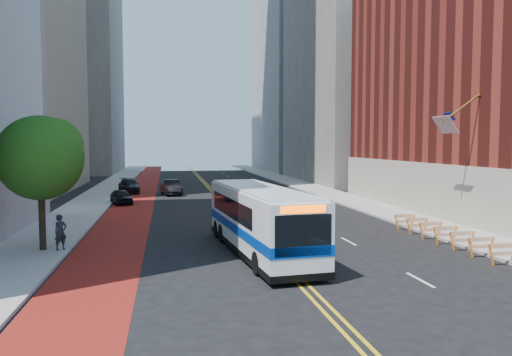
{
  "coord_description": "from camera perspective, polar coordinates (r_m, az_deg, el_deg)",
  "views": [
    {
      "loc": [
        -5.15,
        -20.16,
        5.47
      ],
      "look_at": [
        -0.09,
        8.0,
        3.47
      ],
      "focal_mm": 35.0,
      "sensor_mm": 36.0,
      "label": 1
    }
  ],
  "objects": [
    {
      "name": "ground",
      "position": [
        21.51,
        4.08,
        -10.75
      ],
      "size": [
        160.0,
        160.0,
        0.0
      ],
      "primitive_type": "plane",
      "color": "black",
      "rests_on": "ground"
    },
    {
      "name": "sidewalk_left",
      "position": [
        50.91,
        -17.87,
        -2.28
      ],
      "size": [
        4.0,
        140.0,
        0.15
      ],
      "primitive_type": "cube",
      "color": "gray",
      "rests_on": "ground"
    },
    {
      "name": "sidewalk_right",
      "position": [
        53.28,
        8.65,
        -1.86
      ],
      "size": [
        4.0,
        140.0,
        0.15
      ],
      "primitive_type": "cube",
      "color": "gray",
      "rests_on": "ground"
    },
    {
      "name": "bus_lane_paint",
      "position": [
        50.54,
        -13.48,
        -2.32
      ],
      "size": [
        3.6,
        140.0,
        0.01
      ],
      "primitive_type": "cube",
      "color": "maroon",
      "rests_on": "ground"
    },
    {
      "name": "center_line_inner",
      "position": [
        50.7,
        -4.5,
        -2.21
      ],
      "size": [
        0.14,
        140.0,
        0.01
      ],
      "primitive_type": "cube",
      "color": "gold",
      "rests_on": "ground"
    },
    {
      "name": "center_line_outer",
      "position": [
        50.74,
        -4.1,
        -2.2
      ],
      "size": [
        0.14,
        140.0,
        0.01
      ],
      "primitive_type": "cube",
      "color": "gold",
      "rests_on": "ground"
    },
    {
      "name": "lane_dashes",
      "position": [
        59.26,
        -0.47,
        -1.29
      ],
      "size": [
        0.14,
        98.2,
        0.01
      ],
      "color": "silver",
      "rests_on": "ground"
    },
    {
      "name": "midrise_right_near",
      "position": [
        75.16,
        12.46,
        15.05
      ],
      "size": [
        18.0,
        26.0,
        40.0
      ],
      "primitive_type": "cube",
      "color": "slate",
      "rests_on": "ground"
    },
    {
      "name": "midrise_right_far",
      "position": [
        104.74,
        6.47,
        16.12
      ],
      "size": [
        20.0,
        28.0,
        55.0
      ],
      "primitive_type": "cube",
      "color": "gray",
      "rests_on": "ground"
    },
    {
      "name": "construction_barriers",
      "position": [
        28.23,
        21.63,
        -6.07
      ],
      "size": [
        1.42,
        10.91,
        1.0
      ],
      "color": "orange",
      "rests_on": "ground"
    },
    {
      "name": "street_tree",
      "position": [
        26.91,
        -23.29,
        2.48
      ],
      "size": [
        4.2,
        4.2,
        6.7
      ],
      "color": "black",
      "rests_on": "sidewalk_left"
    },
    {
      "name": "transit_bus",
      "position": [
        24.79,
        0.34,
        -4.71
      ],
      "size": [
        3.75,
        12.18,
        3.3
      ],
      "rotation": [
        0.0,
        0.0,
        0.09
      ],
      "color": "silver",
      "rests_on": "ground"
    },
    {
      "name": "car_a",
      "position": [
        46.56,
        -15.16,
        -2.08
      ],
      "size": [
        2.52,
        4.12,
        1.31
      ],
      "primitive_type": "imported",
      "rotation": [
        0.0,
        0.0,
        0.27
      ],
      "color": "black",
      "rests_on": "ground"
    },
    {
      "name": "car_b",
      "position": [
        53.74,
        -9.69,
        -1.05
      ],
      "size": [
        2.46,
        5.02,
        1.58
      ],
      "primitive_type": "imported",
      "rotation": [
        0.0,
        0.0,
        0.17
      ],
      "color": "black",
      "rests_on": "ground"
    },
    {
      "name": "car_c",
      "position": [
        56.79,
        -14.34,
        -0.87
      ],
      "size": [
        2.77,
        5.58,
        1.56
      ],
      "primitive_type": "imported",
      "rotation": [
        0.0,
        0.0,
        0.11
      ],
      "color": "black",
      "rests_on": "ground"
    },
    {
      "name": "pedestrian",
      "position": [
        26.81,
        -21.44,
        -5.8
      ],
      "size": [
        0.77,
        0.75,
        1.78
      ],
      "primitive_type": "imported",
      "rotation": [
        0.0,
        0.0,
        0.71
      ],
      "color": "black",
      "rests_on": "sidewalk_left"
    }
  ]
}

